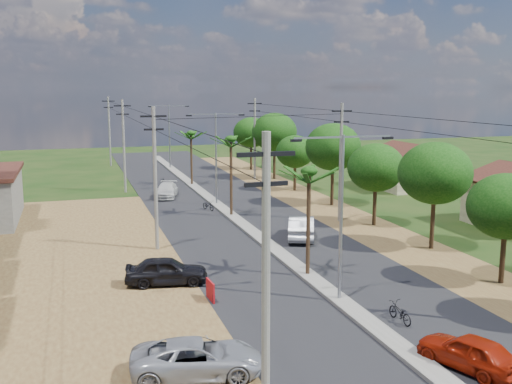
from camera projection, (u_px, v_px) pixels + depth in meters
ground at (339, 302)px, 28.68m from camera, size 160.00×160.00×0.00m
road at (249, 231)px, 42.78m from camera, size 12.00×110.00×0.04m
median at (238, 221)px, 45.59m from camera, size 1.00×90.00×0.18m
dirt_lot_west at (17, 280)px, 31.81m from camera, size 18.00×46.00×0.04m
dirt_shoulder_east at (357, 223)px, 45.27m from camera, size 5.00×90.00×0.03m
house_east_far at (411, 165)px, 60.75m from camera, size 7.60×7.50×4.60m
tree_east_b at (506, 206)px, 30.69m from camera, size 4.00×4.00×5.83m
tree_east_c at (435, 173)px, 37.26m from camera, size 4.60×4.60×6.83m
tree_east_d at (376, 168)px, 43.85m from camera, size 4.20×4.20×6.13m
tree_east_e at (333, 147)px, 51.30m from camera, size 4.80×4.80×7.14m
tree_east_f at (295, 152)px, 58.92m from camera, size 3.80×3.80×5.52m
tree_east_g at (275, 132)px, 66.38m from camera, size 5.00×5.00×7.38m
tree_east_h at (251, 132)px, 73.92m from camera, size 4.40×4.40×6.52m
palm_median_near at (309, 176)px, 31.49m from camera, size 2.00×2.00×6.15m
palm_median_mid at (231, 143)px, 46.47m from camera, size 2.00×2.00×6.55m
palm_median_far at (191, 135)px, 61.63m from camera, size 2.00×2.00×5.85m
streetlight_near at (341, 204)px, 27.85m from camera, size 5.10×0.18×8.00m
streetlight_mid at (216, 151)px, 51.37m from camera, size 5.10×0.18×8.00m
streetlight_far at (169, 131)px, 74.88m from camera, size 5.10×0.18×8.00m
utility_pole_w_a at (266, 286)px, 16.41m from camera, size 1.60×0.24×9.00m
utility_pole_w_b at (155, 175)px, 37.10m from camera, size 1.60×0.24×9.00m
utility_pole_w_c at (124, 144)px, 57.79m from camera, size 1.60×0.24×9.00m
utility_pole_w_d at (109, 129)px, 77.54m from camera, size 1.60×0.24×9.00m
utility_pole_e_b at (341, 160)px, 45.10m from camera, size 1.60×0.24×9.00m
utility_pole_e_c at (255, 137)px, 65.79m from camera, size 1.60×0.24×9.00m
car_red_near at (469, 353)px, 21.68m from camera, size 2.83×4.13×1.31m
car_silver_mid at (301, 228)px, 40.44m from camera, size 3.34×5.05×1.57m
car_white_far at (166, 191)px, 55.67m from camera, size 2.98×4.82×1.30m
car_parked_silver at (197, 359)px, 21.16m from camera, size 5.01×2.95×1.31m
car_parked_dark at (166, 271)px, 31.04m from camera, size 4.46×2.39×1.44m
moto_rider_east at (400, 313)px, 26.05m from camera, size 0.66×1.67×0.86m
moto_rider_west_a at (208, 206)px, 49.85m from camera, size 1.06×1.70×0.84m
moto_rider_west_b at (163, 183)px, 61.65m from camera, size 0.93×1.54×0.90m
roadside_sign at (210, 291)px, 28.71m from camera, size 0.16×1.21×1.00m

